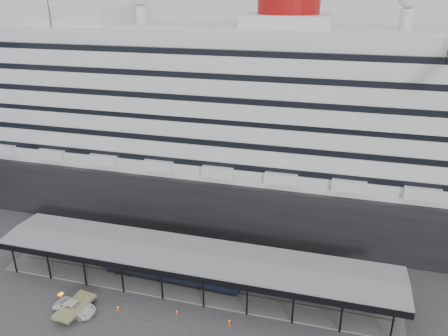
# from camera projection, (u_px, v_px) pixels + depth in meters

# --- Properties ---
(ground) EXTENTS (200.00, 200.00, 0.00)m
(ground) POSITION_uv_depth(u_px,v_px,m) (181.00, 307.00, 57.17)
(ground) COLOR #3C3C3F
(ground) RESTS_ON ground
(cruise_ship) EXTENTS (130.00, 30.00, 43.90)m
(cruise_ship) POSITION_uv_depth(u_px,v_px,m) (239.00, 110.00, 78.73)
(cruise_ship) COLOR black
(cruise_ship) RESTS_ON ground
(platform_canopy) EXTENTS (56.00, 9.18, 5.30)m
(platform_canopy) POSITION_uv_depth(u_px,v_px,m) (193.00, 270.00, 60.73)
(platform_canopy) COLOR slate
(platform_canopy) RESTS_ON ground
(port_truck) EXTENTS (5.83, 3.17, 1.55)m
(port_truck) POSITION_uv_depth(u_px,v_px,m) (75.00, 308.00, 55.97)
(port_truck) COLOR white
(port_truck) RESTS_ON ground
(pullman_carriage) EXTENTS (20.63, 3.26, 20.18)m
(pullman_carriage) POSITION_uv_depth(u_px,v_px,m) (171.00, 266.00, 61.46)
(pullman_carriage) COLOR black
(pullman_carriage) RESTS_ON ground
(traffic_cone_left) EXTENTS (0.47, 0.47, 0.77)m
(traffic_cone_left) POSITION_uv_depth(u_px,v_px,m) (118.00, 308.00, 56.54)
(traffic_cone_left) COLOR #F8560D
(traffic_cone_left) RESTS_ON ground
(traffic_cone_mid) EXTENTS (0.42, 0.42, 0.74)m
(traffic_cone_mid) POSITION_uv_depth(u_px,v_px,m) (177.00, 312.00, 55.86)
(traffic_cone_mid) COLOR #F83C0D
(traffic_cone_mid) RESTS_ON ground
(traffic_cone_right) EXTENTS (0.52, 0.52, 0.82)m
(traffic_cone_right) POSITION_uv_depth(u_px,v_px,m) (229.00, 321.00, 54.18)
(traffic_cone_right) COLOR #F6400D
(traffic_cone_right) RESTS_ON ground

